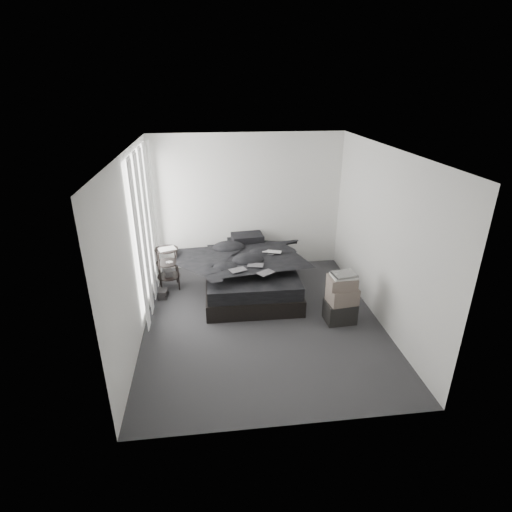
{
  "coord_description": "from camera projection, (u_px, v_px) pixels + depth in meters",
  "views": [
    {
      "loc": [
        -0.74,
        -5.26,
        3.41
      ],
      "look_at": [
        0.0,
        0.8,
        0.75
      ],
      "focal_mm": 28.0,
      "sensor_mm": 36.0,
      "label": 1
    }
  ],
  "objects": [
    {
      "name": "wall_front",
      "position": [
        293.0,
        324.0,
        3.8
      ],
      "size": [
        3.6,
        0.01,
        2.6
      ],
      "primitive_type": "cube",
      "color": "white",
      "rests_on": "ground"
    },
    {
      "name": "laptop",
      "position": [
        272.0,
        249.0,
        6.94
      ],
      "size": [
        0.38,
        0.31,
        0.03
      ],
      "primitive_type": "imported",
      "rotation": [
        0.0,
        0.0,
        -0.33
      ],
      "color": "silver",
      "rests_on": "duvet"
    },
    {
      "name": "box_upper",
      "position": [
        342.0,
        282.0,
        5.95
      ],
      "size": [
        0.4,
        0.32,
        0.18
      ],
      "primitive_type": "cube",
      "rotation": [
        0.0,
        0.0,
        0.0
      ],
      "color": "#675A51",
      "rests_on": "box_mid"
    },
    {
      "name": "floor",
      "position": [
        262.0,
        320.0,
        6.23
      ],
      "size": [
        3.6,
        4.2,
        0.01
      ],
      "primitive_type": "cube",
      "color": "#313133",
      "rests_on": "ground"
    },
    {
      "name": "box_mid",
      "position": [
        342.0,
        295.0,
        6.03
      ],
      "size": [
        0.46,
        0.38,
        0.25
      ],
      "primitive_type": "cube",
      "rotation": [
        0.0,
        0.0,
        0.12
      ],
      "color": "#675A51",
      "rests_on": "box_lower"
    },
    {
      "name": "duvet",
      "position": [
        251.0,
        259.0,
        6.86
      ],
      "size": [
        1.54,
        1.77,
        0.24
      ],
      "primitive_type": "imported",
      "rotation": [
        0.0,
        0.0,
        -0.01
      ],
      "color": "black",
      "rests_on": "mattress"
    },
    {
      "name": "comic_a",
      "position": [
        238.0,
        266.0,
        6.33
      ],
      "size": [
        0.3,
        0.25,
        0.01
      ],
      "primitive_type": "cube",
      "rotation": [
        0.0,
        0.0,
        0.37
      ],
      "color": "black",
      "rests_on": "duvet"
    },
    {
      "name": "pillow_lower",
      "position": [
        244.0,
        244.0,
        7.65
      ],
      "size": [
        0.62,
        0.43,
        0.14
      ],
      "primitive_type": "cube",
      "rotation": [
        0.0,
        0.0,
        -0.01
      ],
      "color": "black",
      "rests_on": "mattress"
    },
    {
      "name": "bed",
      "position": [
        250.0,
        283.0,
        7.1
      ],
      "size": [
        1.58,
        2.07,
        0.28
      ],
      "primitive_type": "cube",
      "rotation": [
        0.0,
        0.0,
        -0.01
      ],
      "color": "black",
      "rests_on": "floor"
    },
    {
      "name": "wall_left",
      "position": [
        134.0,
        249.0,
        5.51
      ],
      "size": [
        0.01,
        4.2,
        2.6
      ],
      "primitive_type": "cube",
      "color": "white",
      "rests_on": "ground"
    },
    {
      "name": "pillow_upper",
      "position": [
        247.0,
        238.0,
        7.58
      ],
      "size": [
        0.61,
        0.45,
        0.13
      ],
      "primitive_type": "cube",
      "rotation": [
        0.0,
        0.0,
        0.09
      ],
      "color": "black",
      "rests_on": "pillow_lower"
    },
    {
      "name": "window_left",
      "position": [
        144.0,
        224.0,
        6.31
      ],
      "size": [
        0.02,
        2.0,
        2.3
      ],
      "primitive_type": "cube",
      "color": "white",
      "rests_on": "wall_left"
    },
    {
      "name": "ceiling",
      "position": [
        263.0,
        150.0,
        5.19
      ],
      "size": [
        3.6,
        4.2,
        0.01
      ],
      "primitive_type": "cube",
      "color": "white",
      "rests_on": "ground"
    },
    {
      "name": "wall_back",
      "position": [
        248.0,
        203.0,
        7.62
      ],
      "size": [
        3.6,
        0.01,
        2.6
      ],
      "primitive_type": "cube",
      "color": "white",
      "rests_on": "ground"
    },
    {
      "name": "box_lower",
      "position": [
        340.0,
        311.0,
        6.16
      ],
      "size": [
        0.47,
        0.37,
        0.33
      ],
      "primitive_type": "cube",
      "rotation": [
        0.0,
        0.0,
        0.05
      ],
      "color": "black",
      "rests_on": "floor"
    },
    {
      "name": "side_stand",
      "position": [
        168.0,
        269.0,
        7.08
      ],
      "size": [
        0.47,
        0.47,
        0.75
      ],
      "primitive_type": "cylinder",
      "rotation": [
        0.0,
        0.0,
        0.18
      ],
      "color": "black",
      "rests_on": "floor"
    },
    {
      "name": "comic_c",
      "position": [
        266.0,
        268.0,
        6.23
      ],
      "size": [
        0.31,
        0.29,
        0.01
      ],
      "primitive_type": "cube",
      "rotation": [
        0.0,
        0.0,
        0.6
      ],
      "color": "black",
      "rests_on": "duvet"
    },
    {
      "name": "art_book_snake",
      "position": [
        344.0,
        274.0,
        5.89
      ],
      "size": [
        0.37,
        0.31,
        0.03
      ],
      "primitive_type": "cube",
      "rotation": [
        0.0,
        0.0,
        0.16
      ],
      "color": "silver",
      "rests_on": "art_book_white"
    },
    {
      "name": "wall_right",
      "position": [
        383.0,
        238.0,
        5.91
      ],
      "size": [
        0.01,
        4.2,
        2.6
      ],
      "primitive_type": "cube",
      "color": "white",
      "rests_on": "ground"
    },
    {
      "name": "curtain_left",
      "position": [
        148.0,
        228.0,
        6.35
      ],
      "size": [
        0.06,
        2.12,
        2.48
      ],
      "primitive_type": "cube",
      "color": "white",
      "rests_on": "wall_left"
    },
    {
      "name": "art_book_white",
      "position": [
        343.0,
        276.0,
        5.91
      ],
      "size": [
        0.36,
        0.29,
        0.03
      ],
      "primitive_type": "cube",
      "rotation": [
        0.0,
        0.0,
        0.05
      ],
      "color": "silver",
      "rests_on": "box_upper"
    },
    {
      "name": "comic_b",
      "position": [
        256.0,
        261.0,
        6.5
      ],
      "size": [
        0.29,
        0.22,
        0.01
      ],
      "primitive_type": "cube",
      "rotation": [
        0.0,
        0.0,
        -0.22
      ],
      "color": "black",
      "rests_on": "duvet"
    },
    {
      "name": "papers",
      "position": [
        167.0,
        249.0,
        6.92
      ],
      "size": [
        0.35,
        0.3,
        0.01
      ],
      "primitive_type": "cube",
      "rotation": [
        0.0,
        0.0,
        0.36
      ],
      "color": "white",
      "rests_on": "side_stand"
    },
    {
      "name": "floor_books",
      "position": [
        163.0,
        294.0,
        6.87
      ],
      "size": [
        0.17,
        0.23,
        0.15
      ],
      "primitive_type": "cube",
      "rotation": [
        0.0,
        0.0,
        -0.14
      ],
      "color": "black",
      "rests_on": "floor"
    },
    {
      "name": "mattress",
      "position": [
        250.0,
        270.0,
        7.0
      ],
      "size": [
        1.52,
        2.01,
        0.22
      ],
      "primitive_type": "cube",
      "rotation": [
        0.0,
        0.0,
        -0.01
      ],
      "color": "black",
      "rests_on": "bed"
    }
  ]
}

